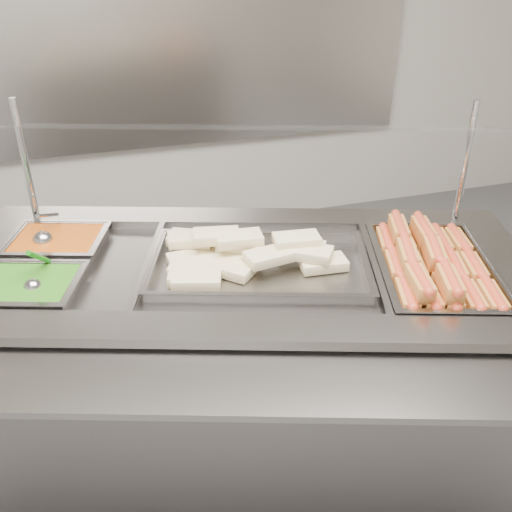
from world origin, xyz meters
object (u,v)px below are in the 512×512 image
object	(u,v)px
pan_hotdogs	(433,275)
pan_wraps	(259,269)
sneeze_guard	(242,131)
serving_spoon	(34,282)
steam_counter	(242,370)
ladle	(44,239)

from	to	relation	value
pan_hotdogs	pan_wraps	size ratio (longest dim) A/B	0.82
sneeze_guard	serving_spoon	size ratio (longest dim) A/B	9.73
pan_hotdogs	serving_spoon	world-z (taller)	serving_spoon
steam_counter	ladle	world-z (taller)	ladle
sneeze_guard	pan_wraps	size ratio (longest dim) A/B	2.15
pan_wraps	steam_counter	bearing A→B (deg)	161.52
sneeze_guard	serving_spoon	distance (m)	0.77
pan_hotdogs	pan_wraps	distance (m)	0.54
steam_counter	ladle	bearing A→B (deg)	150.72
steam_counter	pan_hotdogs	bearing A→B (deg)	-18.48
steam_counter	pan_hotdogs	distance (m)	0.72
pan_hotdogs	ladle	xyz separation A→B (m)	(-1.15, 0.52, 0.05)
sneeze_guard	serving_spoon	xyz separation A→B (m)	(-0.67, -0.15, -0.34)
sneeze_guard	ladle	world-z (taller)	sneeze_guard
pan_wraps	serving_spoon	xyz separation A→B (m)	(-0.66, 0.07, 0.03)
ladle	sneeze_guard	bearing A→B (deg)	-11.16
ladle	serving_spoon	distance (m)	0.28
steam_counter	sneeze_guard	world-z (taller)	sneeze_guard
steam_counter	serving_spoon	distance (m)	0.75
sneeze_guard	pan_hotdogs	world-z (taller)	sneeze_guard
ladle	pan_hotdogs	bearing A→B (deg)	-24.18
serving_spoon	ladle	bearing A→B (deg)	85.53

